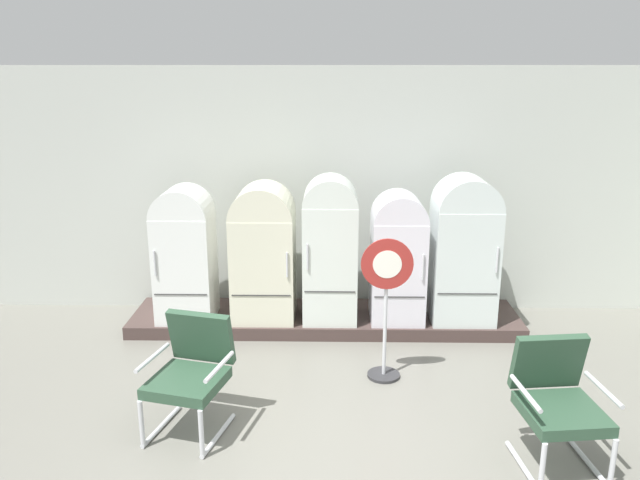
{
  "coord_description": "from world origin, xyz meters",
  "views": [
    {
      "loc": [
        0.05,
        -3.79,
        2.95
      ],
      "look_at": [
        -0.06,
        2.75,
        1.12
      ],
      "focal_mm": 35.02,
      "sensor_mm": 36.0,
      "label": 1
    }
  ],
  "objects_px": {
    "refrigerator_0": "(185,250)",
    "refrigerator_3": "(398,253)",
    "sign_stand": "(386,309)",
    "armchair_left": "(192,368)",
    "refrigerator_2": "(330,245)",
    "refrigerator_4": "(464,245)",
    "armchair_right": "(557,397)",
    "refrigerator_1": "(263,248)"
  },
  "relations": [
    {
      "from": "armchair_right",
      "to": "sign_stand",
      "type": "height_order",
      "value": "sign_stand"
    },
    {
      "from": "refrigerator_4",
      "to": "armchair_left",
      "type": "relative_size",
      "value": 1.7
    },
    {
      "from": "refrigerator_0",
      "to": "armchair_left",
      "type": "bearing_deg",
      "value": -76.28
    },
    {
      "from": "refrigerator_1",
      "to": "refrigerator_0",
      "type": "bearing_deg",
      "value": -176.71
    },
    {
      "from": "armchair_right",
      "to": "sign_stand",
      "type": "relative_size",
      "value": 0.69
    },
    {
      "from": "refrigerator_1",
      "to": "armchair_left",
      "type": "relative_size",
      "value": 1.59
    },
    {
      "from": "refrigerator_1",
      "to": "refrigerator_2",
      "type": "relative_size",
      "value": 0.94
    },
    {
      "from": "refrigerator_3",
      "to": "armchair_left",
      "type": "height_order",
      "value": "refrigerator_3"
    },
    {
      "from": "refrigerator_3",
      "to": "sign_stand",
      "type": "distance_m",
      "value": 1.18
    },
    {
      "from": "refrigerator_3",
      "to": "refrigerator_4",
      "type": "bearing_deg",
      "value": 1.3
    },
    {
      "from": "refrigerator_3",
      "to": "refrigerator_4",
      "type": "relative_size",
      "value": 0.89
    },
    {
      "from": "refrigerator_0",
      "to": "refrigerator_3",
      "type": "relative_size",
      "value": 1.04
    },
    {
      "from": "refrigerator_3",
      "to": "sign_stand",
      "type": "height_order",
      "value": "refrigerator_3"
    },
    {
      "from": "refrigerator_0",
      "to": "refrigerator_3",
      "type": "height_order",
      "value": "refrigerator_0"
    },
    {
      "from": "refrigerator_2",
      "to": "armchair_right",
      "type": "xyz_separation_m",
      "value": [
        1.72,
        -2.44,
        -0.48
      ]
    },
    {
      "from": "refrigerator_2",
      "to": "sign_stand",
      "type": "relative_size",
      "value": 1.16
    },
    {
      "from": "refrigerator_2",
      "to": "refrigerator_0",
      "type": "bearing_deg",
      "value": 179.93
    },
    {
      "from": "refrigerator_4",
      "to": "refrigerator_2",
      "type": "bearing_deg",
      "value": -179.12
    },
    {
      "from": "refrigerator_1",
      "to": "refrigerator_4",
      "type": "height_order",
      "value": "refrigerator_4"
    },
    {
      "from": "refrigerator_0",
      "to": "refrigerator_4",
      "type": "bearing_deg",
      "value": 0.38
    },
    {
      "from": "refrigerator_2",
      "to": "refrigerator_4",
      "type": "bearing_deg",
      "value": 0.88
    },
    {
      "from": "refrigerator_2",
      "to": "refrigerator_4",
      "type": "xyz_separation_m",
      "value": [
        1.49,
        0.02,
        -0.0
      ]
    },
    {
      "from": "refrigerator_2",
      "to": "refrigerator_3",
      "type": "xyz_separation_m",
      "value": [
        0.76,
        0.01,
        -0.1
      ]
    },
    {
      "from": "refrigerator_0",
      "to": "refrigerator_1",
      "type": "xyz_separation_m",
      "value": [
        0.88,
        0.05,
        0.01
      ]
    },
    {
      "from": "refrigerator_0",
      "to": "armchair_right",
      "type": "distance_m",
      "value": 4.17
    },
    {
      "from": "armchair_right",
      "to": "sign_stand",
      "type": "bearing_deg",
      "value": 132.19
    },
    {
      "from": "armchair_left",
      "to": "armchair_right",
      "type": "height_order",
      "value": "same"
    },
    {
      "from": "refrigerator_0",
      "to": "refrigerator_2",
      "type": "relative_size",
      "value": 0.93
    },
    {
      "from": "refrigerator_2",
      "to": "sign_stand",
      "type": "distance_m",
      "value": 1.29
    },
    {
      "from": "refrigerator_1",
      "to": "refrigerator_2",
      "type": "bearing_deg",
      "value": -4.01
    },
    {
      "from": "refrigerator_1",
      "to": "refrigerator_4",
      "type": "distance_m",
      "value": 2.25
    },
    {
      "from": "refrigerator_4",
      "to": "sign_stand",
      "type": "relative_size",
      "value": 1.16
    },
    {
      "from": "refrigerator_2",
      "to": "refrigerator_4",
      "type": "distance_m",
      "value": 1.49
    },
    {
      "from": "refrigerator_4",
      "to": "refrigerator_0",
      "type": "bearing_deg",
      "value": -179.62
    },
    {
      "from": "refrigerator_0",
      "to": "refrigerator_2",
      "type": "height_order",
      "value": "refrigerator_2"
    },
    {
      "from": "refrigerator_4",
      "to": "sign_stand",
      "type": "distance_m",
      "value": 1.54
    },
    {
      "from": "refrigerator_1",
      "to": "sign_stand",
      "type": "bearing_deg",
      "value": -42.78
    },
    {
      "from": "sign_stand",
      "to": "armchair_left",
      "type": "bearing_deg",
      "value": -151.88
    },
    {
      "from": "refrigerator_0",
      "to": "refrigerator_2",
      "type": "xyz_separation_m",
      "value": [
        1.63,
        -0.0,
        0.07
      ]
    },
    {
      "from": "refrigerator_2",
      "to": "armchair_left",
      "type": "bearing_deg",
      "value": -119.3
    },
    {
      "from": "refrigerator_2",
      "to": "refrigerator_4",
      "type": "relative_size",
      "value": 1.0
    },
    {
      "from": "refrigerator_3",
      "to": "armchair_right",
      "type": "height_order",
      "value": "refrigerator_3"
    }
  ]
}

